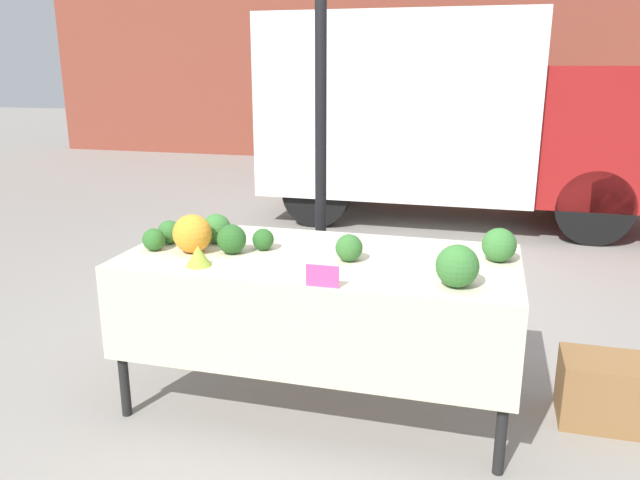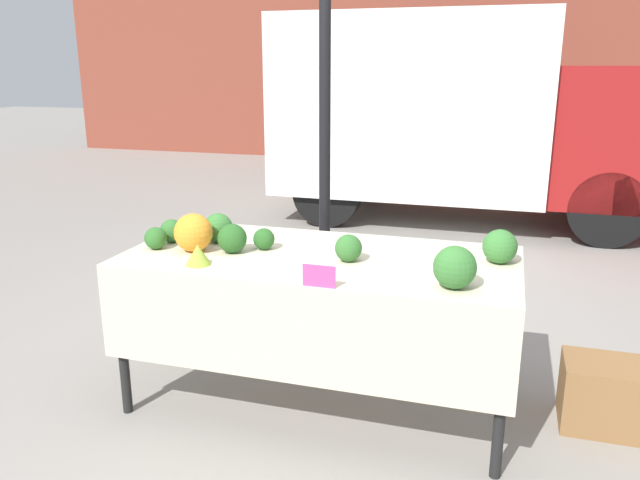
{
  "view_description": "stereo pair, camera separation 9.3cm",
  "coord_description": "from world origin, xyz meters",
  "px_view_note": "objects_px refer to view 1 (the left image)",
  "views": [
    {
      "loc": [
        0.78,
        -2.92,
        1.75
      ],
      "look_at": [
        0.0,
        0.0,
        0.9
      ],
      "focal_mm": 35.0,
      "sensor_mm": 36.0,
      "label": 1
    },
    {
      "loc": [
        0.87,
        -2.9,
        1.75
      ],
      "look_at": [
        0.0,
        0.0,
        0.9
      ],
      "focal_mm": 35.0,
      "sensor_mm": 36.0,
      "label": 2
    }
  ],
  "objects_px": {
    "produce_crate": "(612,391)",
    "parked_truck": "(449,114)",
    "orange_cauliflower": "(192,234)",
    "price_sign": "(322,276)"
  },
  "relations": [
    {
      "from": "parked_truck",
      "to": "orange_cauliflower",
      "type": "distance_m",
      "value": 4.67
    },
    {
      "from": "parked_truck",
      "to": "produce_crate",
      "type": "distance_m",
      "value": 4.53
    },
    {
      "from": "orange_cauliflower",
      "to": "produce_crate",
      "type": "height_order",
      "value": "orange_cauliflower"
    },
    {
      "from": "orange_cauliflower",
      "to": "produce_crate",
      "type": "bearing_deg",
      "value": 7.86
    },
    {
      "from": "price_sign",
      "to": "orange_cauliflower",
      "type": "bearing_deg",
      "value": 156.84
    },
    {
      "from": "orange_cauliflower",
      "to": "parked_truck",
      "type": "bearing_deg",
      "value": 77.82
    },
    {
      "from": "produce_crate",
      "to": "parked_truck",
      "type": "bearing_deg",
      "value": 104.92
    },
    {
      "from": "parked_truck",
      "to": "price_sign",
      "type": "bearing_deg",
      "value": -92.41
    },
    {
      "from": "orange_cauliflower",
      "to": "price_sign",
      "type": "xyz_separation_m",
      "value": [
        0.78,
        -0.33,
        -0.05
      ]
    },
    {
      "from": "price_sign",
      "to": "produce_crate",
      "type": "distance_m",
      "value": 1.64
    }
  ]
}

